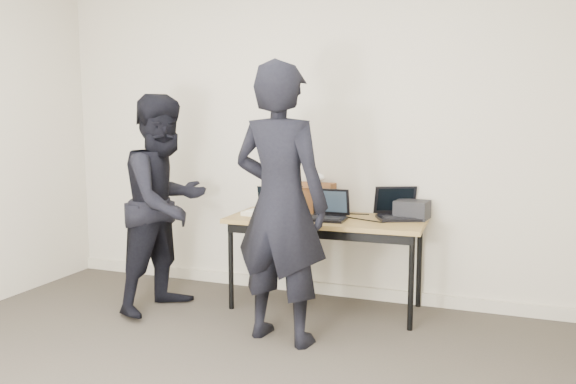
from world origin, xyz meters
The scene contains 13 objects.
room centered at (0.00, 0.00, 1.35)m, with size 4.60×4.60×2.80m.
desk centered at (0.30, 1.90, 0.66)m, with size 1.51×0.68×0.72m.
laptop_beige centered at (-0.20, 1.90, 0.77)m, with size 0.31×0.31×0.23m.
laptop_center centered at (0.33, 1.86, 0.77)m, with size 0.30×0.29×0.23m.
laptop_right centered at (0.83, 2.08, 0.77)m, with size 0.42×0.42×0.24m.
leather_satchel centered at (0.12, 2.13, 0.85)m, with size 0.37×0.19×0.25m.
tissue centered at (0.15, 2.14, 1.00)m, with size 0.13×0.10×0.08m, color white.
equipment_box centered at (0.93, 2.10, 0.79)m, with size 0.24×0.21×0.14m, color black.
power_brick centered at (0.08, 1.74, 0.73)m, with size 0.08×0.05×0.03m, color black.
cables centered at (0.35, 1.91, 0.72)m, with size 1.15×0.44×0.01m.
person_typist centered at (0.20, 1.19, 0.92)m, with size 0.67×0.44×1.85m, color black.
person_observer centered at (-0.86, 1.48, 0.83)m, with size 0.81×0.63×1.66m, color black.
baseboard centered at (0.00, 2.23, 0.05)m, with size 4.50×0.03×0.10m, color beige.
Camera 1 is at (1.49, -2.20, 1.49)m, focal length 35.00 mm.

